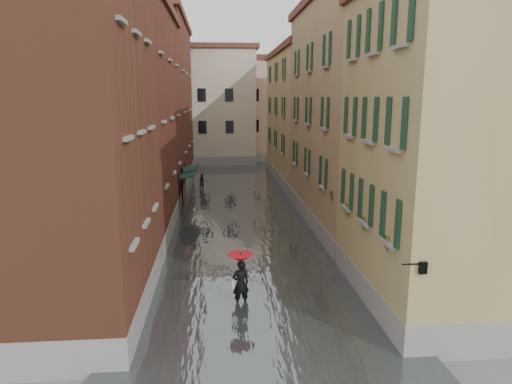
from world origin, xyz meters
name	(u,v)px	position (x,y,z in m)	size (l,w,h in m)	color
ground	(253,286)	(0.00, 0.00, 0.00)	(120.00, 120.00, 0.00)	slate
floodwater	(239,209)	(0.00, 13.00, 0.10)	(10.00, 60.00, 0.20)	#51595A
building_left_near	(49,135)	(-7.00, -2.00, 6.50)	(6.00, 8.00, 13.00)	brown
building_left_mid	(118,124)	(-7.00, 9.00, 6.25)	(6.00, 14.00, 12.50)	maroon
building_left_far	(153,106)	(-7.00, 24.00, 7.00)	(6.00, 16.00, 14.00)	brown
building_right_near	(450,153)	(7.00, -2.00, 5.75)	(6.00, 8.00, 11.50)	#9A844F
building_right_mid	(358,118)	(7.00, 9.00, 6.50)	(6.00, 14.00, 13.00)	tan
building_right_far	(308,119)	(7.00, 24.00, 5.75)	(6.00, 16.00, 11.50)	#9A844F
building_end_cream	(203,108)	(-3.00, 38.00, 6.50)	(12.00, 9.00, 13.00)	beige
building_end_pink	(276,111)	(6.00, 40.00, 6.00)	(10.00, 9.00, 12.00)	#CB9B8E
awning_near	(187,176)	(-3.49, 13.36, 2.46)	(1.09, 2.81, 2.80)	#163227
awning_far	(189,170)	(-3.48, 15.65, 2.48)	(1.09, 3.35, 2.80)	#163227
wall_lantern	(422,267)	(4.33, -6.00, 3.01)	(0.71, 0.22, 0.35)	black
window_planters	(350,200)	(4.12, 0.52, 3.51)	(0.59, 10.61, 0.84)	brown
pedestrian_main	(241,275)	(-0.62, -1.83, 1.26)	(1.01, 1.01, 2.06)	black
pedestrian_far	(202,182)	(-2.71, 20.41, 0.71)	(0.69, 0.53, 1.41)	black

